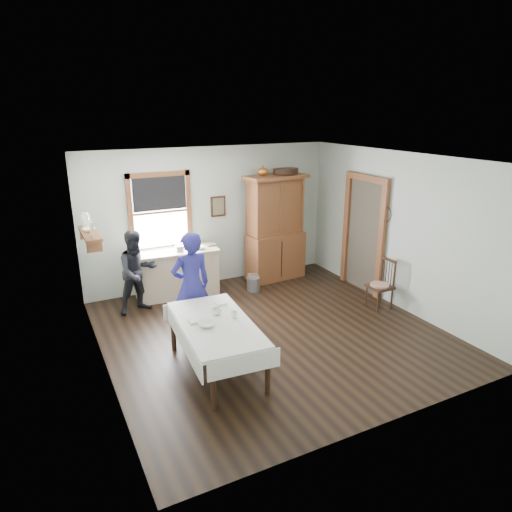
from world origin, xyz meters
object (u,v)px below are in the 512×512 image
(work_counter, at_px, (177,273))
(dining_table, at_px, (216,347))
(wicker_basket, at_px, (256,278))
(figure_dark, at_px, (138,275))
(woman_blue, at_px, (191,289))
(spindle_chair, at_px, (380,284))
(china_hutch, at_px, (276,228))
(pail, at_px, (253,284))

(work_counter, relative_size, dining_table, 0.87)
(wicker_basket, relative_size, figure_dark, 0.23)
(woman_blue, bearing_deg, spindle_chair, 168.49)
(china_hutch, xyz_separation_m, pail, (-0.73, -0.44, -0.93))
(spindle_chair, distance_m, figure_dark, 4.20)
(work_counter, height_order, dining_table, work_counter)
(spindle_chair, bearing_deg, dining_table, -169.60)
(spindle_chair, relative_size, figure_dark, 0.68)
(china_hutch, height_order, dining_table, china_hutch)
(work_counter, xyz_separation_m, china_hutch, (2.10, 0.00, 0.62))
(china_hutch, relative_size, figure_dark, 1.60)
(dining_table, xyz_separation_m, spindle_chair, (3.31, 0.59, 0.09))
(pail, bearing_deg, dining_table, -126.29)
(woman_blue, distance_m, figure_dark, 1.40)
(wicker_basket, xyz_separation_m, figure_dark, (-2.41, -0.30, 0.58))
(dining_table, bearing_deg, figure_dark, 101.27)
(figure_dark, bearing_deg, work_counter, 14.31)
(work_counter, distance_m, wicker_basket, 1.66)
(pail, distance_m, figure_dark, 2.24)
(dining_table, xyz_separation_m, pail, (1.70, 2.31, -0.22))
(china_hutch, distance_m, spindle_chair, 2.42)
(figure_dark, bearing_deg, spindle_chair, -36.11)
(dining_table, relative_size, spindle_chair, 1.98)
(china_hutch, relative_size, pail, 7.81)
(work_counter, distance_m, dining_table, 2.77)
(china_hutch, xyz_separation_m, woman_blue, (-2.38, -1.67, -0.29))
(pail, bearing_deg, figure_dark, 178.21)
(china_hutch, xyz_separation_m, figure_dark, (-2.90, -0.37, -0.40))
(work_counter, xyz_separation_m, dining_table, (-0.32, -2.75, -0.09))
(pail, relative_size, figure_dark, 0.20)
(spindle_chair, bearing_deg, wicker_basket, 123.61)
(china_hutch, height_order, figure_dark, china_hutch)
(dining_table, relative_size, wicker_basket, 5.91)
(work_counter, relative_size, spindle_chair, 1.72)
(spindle_chair, height_order, pail, spindle_chair)
(china_hutch, xyz_separation_m, spindle_chair, (0.89, -2.17, -0.61))
(work_counter, xyz_separation_m, wicker_basket, (1.62, -0.07, -0.36))
(woman_blue, bearing_deg, china_hutch, -147.78)
(work_counter, height_order, china_hutch, china_hutch)
(spindle_chair, distance_m, pail, 2.38)
(work_counter, relative_size, woman_blue, 1.00)
(work_counter, bearing_deg, pail, -13.54)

